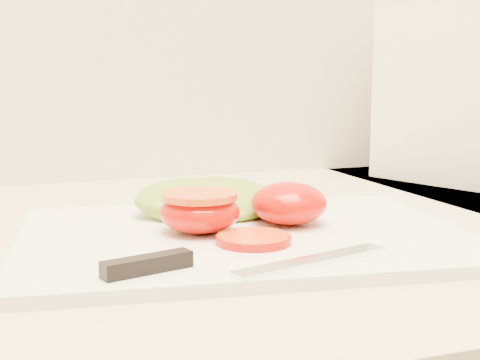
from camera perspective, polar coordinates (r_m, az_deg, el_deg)
name	(u,v)px	position (r m, az deg, el deg)	size (l,w,h in m)	color
cutting_board	(244,237)	(0.60, 0.33, -4.88)	(0.39, 0.28, 0.01)	white
tomato_half_dome	(289,203)	(0.62, 4.18, -1.99)	(0.07, 0.07, 0.04)	red
tomato_half_cut	(200,210)	(0.59, -3.46, -2.60)	(0.07, 0.07, 0.04)	red
tomato_slice_0	(254,239)	(0.56, 1.16, -5.06)	(0.06, 0.06, 0.01)	#FA5F0F
lettuce_leaf_0	(211,199)	(0.67, -2.53, -1.67)	(0.15, 0.10, 0.03)	#7FA42B
knife	(214,263)	(0.49, -2.21, -7.07)	(0.23, 0.06, 0.01)	silver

